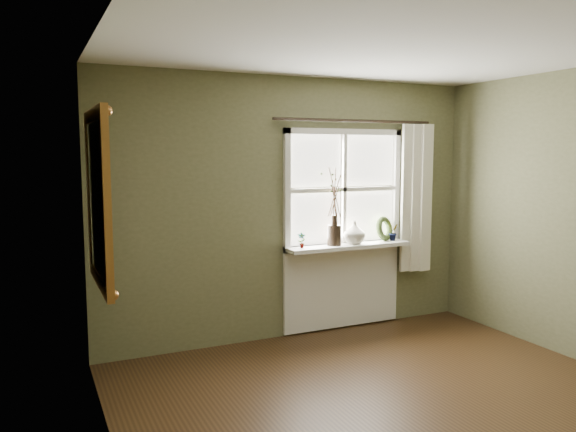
# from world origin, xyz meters

# --- Properties ---
(ceiling) EXTENTS (4.50, 4.50, 0.00)m
(ceiling) POSITION_xyz_m (0.00, 0.00, 2.60)
(ceiling) COLOR silver
(ceiling) RESTS_ON ground
(wall_back) EXTENTS (4.00, 0.10, 2.60)m
(wall_back) POSITION_xyz_m (0.00, 2.30, 1.30)
(wall_back) COLOR #636442
(wall_back) RESTS_ON ground
(wall_left) EXTENTS (0.10, 4.50, 2.60)m
(wall_left) POSITION_xyz_m (-2.05, 0.00, 1.30)
(wall_left) COLOR #636442
(wall_left) RESTS_ON ground
(window_frame) EXTENTS (1.36, 0.06, 1.24)m
(window_frame) POSITION_xyz_m (0.55, 2.23, 1.48)
(window_frame) COLOR white
(window_frame) RESTS_ON wall_back
(window_sill) EXTENTS (1.36, 0.26, 0.04)m
(window_sill) POSITION_xyz_m (0.55, 2.12, 0.90)
(window_sill) COLOR white
(window_sill) RESTS_ON wall_back
(window_apron) EXTENTS (1.36, 0.04, 0.88)m
(window_apron) POSITION_xyz_m (0.55, 2.23, 0.46)
(window_apron) COLOR white
(window_apron) RESTS_ON ground
(dark_jug) EXTENTS (0.15, 0.15, 0.21)m
(dark_jug) POSITION_xyz_m (0.38, 2.12, 1.02)
(dark_jug) COLOR black
(dark_jug) RESTS_ON window_sill
(cream_vase) EXTENTS (0.28, 0.28, 0.24)m
(cream_vase) POSITION_xyz_m (0.62, 2.12, 1.04)
(cream_vase) COLOR beige
(cream_vase) RESTS_ON window_sill
(wreath) EXTENTS (0.29, 0.22, 0.28)m
(wreath) POSITION_xyz_m (1.02, 2.16, 1.02)
(wreath) COLOR #2F3E1B
(wreath) RESTS_ON window_sill
(potted_plant_left) EXTENTS (0.09, 0.08, 0.15)m
(potted_plant_left) POSITION_xyz_m (0.01, 2.12, 1.00)
(potted_plant_left) COLOR #2F3E1B
(potted_plant_left) RESTS_ON window_sill
(potted_plant_right) EXTENTS (0.11, 0.09, 0.18)m
(potted_plant_right) POSITION_xyz_m (1.11, 2.12, 1.01)
(potted_plant_right) COLOR #2F3E1B
(potted_plant_right) RESTS_ON window_sill
(curtain) EXTENTS (0.36, 0.12, 1.59)m
(curtain) POSITION_xyz_m (1.39, 2.13, 1.37)
(curtain) COLOR silver
(curtain) RESTS_ON wall_back
(curtain_rod) EXTENTS (1.84, 0.03, 0.03)m
(curtain_rod) POSITION_xyz_m (0.65, 2.17, 2.18)
(curtain_rod) COLOR black
(curtain_rod) RESTS_ON wall_back
(gilt_mirror) EXTENTS (0.10, 1.08, 1.29)m
(gilt_mirror) POSITION_xyz_m (-1.96, 1.46, 1.53)
(gilt_mirror) COLOR white
(gilt_mirror) RESTS_ON wall_left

